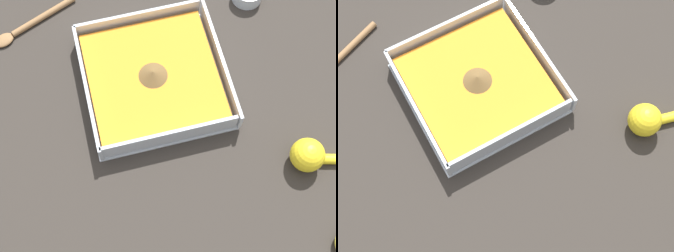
{
  "view_description": "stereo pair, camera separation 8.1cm",
  "coord_description": "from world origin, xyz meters",
  "views": [
    {
      "loc": [
        -0.39,
        0.07,
        0.78
      ],
      "look_at": [
        -0.1,
        -0.0,
        0.03
      ],
      "focal_mm": 50.0,
      "sensor_mm": 36.0,
      "label": 1
    },
    {
      "loc": [
        -0.36,
        0.15,
        0.78
      ],
      "look_at": [
        -0.1,
        -0.0,
        0.03
      ],
      "focal_mm": 50.0,
      "sensor_mm": 36.0,
      "label": 2
    }
  ],
  "objects": [
    {
      "name": "ground_plane",
      "position": [
        0.0,
        0.0,
        0.0
      ],
      "size": [
        4.0,
        4.0,
        0.0
      ],
      "primitive_type": "plane",
      "color": "#332D28"
    },
    {
      "name": "square_dish",
      "position": [
        0.0,
        -0.0,
        0.02
      ],
      "size": [
        0.25,
        0.25,
        0.05
      ],
      "color": "silver",
      "rests_on": "ground_plane"
    },
    {
      "name": "lemon_squeezer",
      "position": [
        -0.21,
        -0.24,
        0.03
      ],
      "size": [
        0.09,
        0.21,
        0.06
      ],
      "rotation": [
        0.0,
        0.0,
        1.31
      ],
      "color": "yellow",
      "rests_on": "ground_plane"
    }
  ]
}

